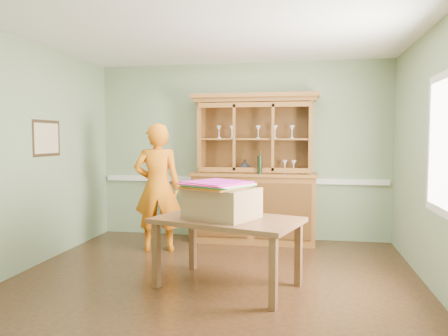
% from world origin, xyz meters
% --- Properties ---
extents(floor, '(4.50, 4.50, 0.00)m').
position_xyz_m(floor, '(0.00, 0.00, 0.00)').
color(floor, '#4A2A17').
rests_on(floor, ground).
extents(ceiling, '(4.50, 4.50, 0.00)m').
position_xyz_m(ceiling, '(0.00, 0.00, 2.70)').
color(ceiling, white).
rests_on(ceiling, wall_back).
extents(wall_back, '(4.50, 0.00, 4.50)m').
position_xyz_m(wall_back, '(0.00, 2.00, 1.35)').
color(wall_back, gray).
rests_on(wall_back, floor).
extents(wall_left, '(0.00, 4.00, 4.00)m').
position_xyz_m(wall_left, '(-2.25, 0.00, 1.35)').
color(wall_left, gray).
rests_on(wall_left, floor).
extents(wall_right, '(0.00, 4.00, 4.00)m').
position_xyz_m(wall_right, '(2.25, 0.00, 1.35)').
color(wall_right, gray).
rests_on(wall_right, floor).
extents(wall_front, '(4.50, 0.00, 4.50)m').
position_xyz_m(wall_front, '(0.00, -2.00, 1.35)').
color(wall_front, gray).
rests_on(wall_front, floor).
extents(chair_rail, '(4.41, 0.05, 0.08)m').
position_xyz_m(chair_rail, '(0.00, 1.98, 0.90)').
color(chair_rail, white).
rests_on(chair_rail, wall_back).
extents(framed_map, '(0.03, 0.60, 0.46)m').
position_xyz_m(framed_map, '(-2.23, 0.30, 1.55)').
color(framed_map, '#352315').
rests_on(framed_map, wall_left).
extents(window_panel, '(0.03, 0.96, 1.36)m').
position_xyz_m(window_panel, '(2.23, -0.30, 1.50)').
color(window_panel, white).
rests_on(window_panel, wall_right).
extents(china_hutch, '(1.87, 0.62, 2.20)m').
position_xyz_m(china_hutch, '(0.23, 1.75, 0.77)').
color(china_hutch, brown).
rests_on(china_hutch, floor).
extents(dining_table, '(1.65, 1.27, 0.73)m').
position_xyz_m(dining_table, '(0.19, -0.30, 0.64)').
color(dining_table, brown).
rests_on(dining_table, floor).
extents(cardboard_box, '(0.83, 0.77, 0.31)m').
position_xyz_m(cardboard_box, '(0.13, -0.30, 0.88)').
color(cardboard_box, '#916E4A').
rests_on(cardboard_box, dining_table).
extents(kite_stack, '(0.75, 0.75, 0.06)m').
position_xyz_m(kite_stack, '(0.08, -0.30, 1.07)').
color(kite_stack, '#C75A1E').
rests_on(kite_stack, cardboard_box).
extents(person, '(0.72, 0.56, 1.75)m').
position_xyz_m(person, '(-1.02, 0.98, 0.88)').
color(person, orange).
rests_on(person, floor).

